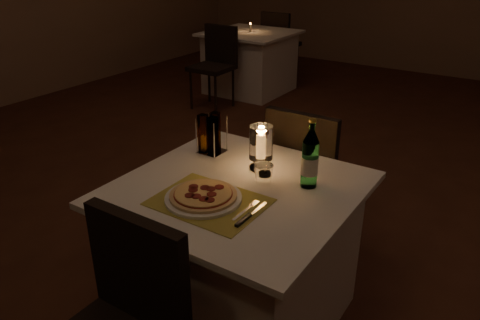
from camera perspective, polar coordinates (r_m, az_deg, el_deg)
The scene contains 17 objects.
floor at distance 2.93m, azimuth 3.98°, elevation -11.04°, with size 8.00×10.00×0.02m, color #4D2618.
main_table at distance 2.25m, azimuth -0.29°, elevation -11.50°, with size 1.00×1.00×0.74m.
chair_near at distance 1.72m, azimuth -14.26°, elevation -18.23°, with size 0.42×0.42×0.90m.
chair_far at distance 2.70m, azimuth 8.13°, elevation -0.83°, with size 0.42×0.42×0.90m.
placemat at distance 1.93m, azimuth -3.77°, elevation -5.12°, with size 0.45×0.34×0.00m, color #B1A13D.
plate at distance 1.94m, azimuth -4.49°, elevation -4.65°, with size 0.32×0.32×0.01m, color white.
pizza at distance 1.94m, azimuth -4.50°, elevation -4.23°, with size 0.28×0.28×0.02m.
fork at distance 1.87m, azimuth 0.91°, elevation -5.98°, with size 0.02×0.18×0.00m.
knife at distance 1.81m, azimuth 0.82°, elevation -7.03°, with size 0.02×0.22×0.01m.
tumbler at distance 2.06m, azimuth 2.88°, elevation -1.73°, with size 0.09×0.09×0.09m, color white, non-canonical shape.
water_bottle at distance 2.02m, azimuth 8.52°, elevation -0.01°, with size 0.07×0.07×0.31m.
hurricane_candle at distance 2.17m, azimuth 2.58°, elevation 1.95°, with size 0.11×0.11×0.21m.
cruet_caddy at distance 2.35m, azimuth -3.60°, elevation 3.05°, with size 0.12×0.12×0.21m.
neighbor_table_left at distance 5.95m, azimuth 1.23°, elevation 11.88°, with size 1.00×1.00×0.74m.
neighbor_chair_la at distance 5.34m, azimuth -2.93°, elevation 12.27°, with size 0.42×0.42×0.90m.
neighbor_chair_lb at distance 6.52m, azimuth 4.70°, elevation 14.51°, with size 0.42×0.42×0.90m.
neighbor_candle_left at distance 5.88m, azimuth 1.27°, elevation 15.82°, with size 0.03×0.03×0.11m.
Camera 1 is at (1.14, -2.09, 1.70)m, focal length 35.00 mm.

